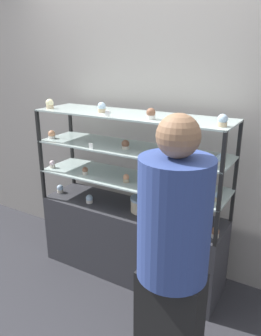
{
  "coord_description": "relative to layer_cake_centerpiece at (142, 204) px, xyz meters",
  "views": [
    {
      "loc": [
        1.22,
        -2.07,
        1.78
      ],
      "look_at": [
        0.0,
        0.0,
        0.96
      ],
      "focal_mm": 35.0,
      "sensor_mm": 36.0,
      "label": 1
    }
  ],
  "objects": [
    {
      "name": "display_riser_lower",
      "position": [
        -0.1,
        -0.0,
        0.18
      ],
      "size": [
        1.54,
        0.42,
        0.26
      ],
      "color": "black",
      "rests_on": "display_base"
    },
    {
      "name": "cupcake_13",
      "position": [
        0.12,
        -0.12,
        0.74
      ],
      "size": [
        0.06,
        0.06,
        0.08
      ],
      "color": "white",
      "rests_on": "display_riser_upper"
    },
    {
      "name": "cupcake_2",
      "position": [
        0.26,
        -0.1,
        -0.02
      ],
      "size": [
        0.06,
        0.06,
        0.07
      ],
      "color": "beige",
      "rests_on": "display_base"
    },
    {
      "name": "cupcake_9",
      "position": [
        -0.12,
        -0.05,
        0.48
      ],
      "size": [
        0.06,
        0.06,
        0.07
      ],
      "color": "beige",
      "rests_on": "display_riser_middle"
    },
    {
      "name": "cupcake_5",
      "position": [
        -0.47,
        -0.11,
        0.23
      ],
      "size": [
        0.05,
        0.05,
        0.07
      ],
      "color": "beige",
      "rests_on": "display_riser_lower"
    },
    {
      "name": "cupcake_10",
      "position": [
        0.6,
        -0.06,
        0.48
      ],
      "size": [
        0.06,
        0.06,
        0.07
      ],
      "color": "beige",
      "rests_on": "display_riser_middle"
    },
    {
      "name": "cupcake_0",
      "position": [
        -0.82,
        -0.05,
        -0.02
      ],
      "size": [
        0.06,
        0.06,
        0.07
      ],
      "color": "beige",
      "rests_on": "display_base"
    },
    {
      "name": "customer_figure",
      "position": [
        0.58,
        -0.75,
        0.16
      ],
      "size": [
        0.36,
        0.36,
        1.55
      ],
      "color": "black",
      "rests_on": "ground_plane"
    },
    {
      "name": "sheet_cake_frosted",
      "position": [
        0.31,
        -0.02,
        0.23
      ],
      "size": [
        0.23,
        0.17,
        0.06
      ],
      "color": "beige",
      "rests_on": "display_riser_lower"
    },
    {
      "name": "price_tag_3",
      "position": [
        -0.18,
        -0.2,
        0.73
      ],
      "size": [
        0.04,
        0.0,
        0.04
      ],
      "color": "white",
      "rests_on": "display_riser_upper"
    },
    {
      "name": "cupcake_1",
      "position": [
        -0.45,
        -0.09,
        -0.02
      ],
      "size": [
        0.06,
        0.06,
        0.07
      ],
      "color": "white",
      "rests_on": "display_base"
    },
    {
      "name": "ground_plane",
      "position": [
        -0.1,
        -0.0,
        -0.67
      ],
      "size": [
        20.0,
        20.0,
        0.0
      ],
      "primitive_type": "plane",
      "color": "#2D2D33"
    },
    {
      "name": "back_wall",
      "position": [
        -0.1,
        0.35,
        0.63
      ],
      "size": [
        8.0,
        0.05,
        2.6
      ],
      "color": "gray",
      "rests_on": "ground_plane"
    },
    {
      "name": "layer_cake_centerpiece",
      "position": [
        0.0,
        0.0,
        0.0
      ],
      "size": [
        0.18,
        0.18,
        0.12
      ],
      "color": "beige",
      "rests_on": "display_base"
    },
    {
      "name": "cupcake_14",
      "position": [
        0.6,
        -0.11,
        0.74
      ],
      "size": [
        0.06,
        0.06,
        0.08
      ],
      "color": "#CCB28C",
      "rests_on": "display_riser_upper"
    },
    {
      "name": "cupcake_11",
      "position": [
        -0.8,
        -0.11,
        0.74
      ],
      "size": [
        0.06,
        0.06,
        0.08
      ],
      "color": "#CCB28C",
      "rests_on": "display_riser_upper"
    },
    {
      "name": "cupcake_3",
      "position": [
        0.62,
        -0.1,
        -0.02
      ],
      "size": [
        0.06,
        0.06,
        0.07
      ],
      "color": "beige",
      "rests_on": "display_base"
    },
    {
      "name": "display_base",
      "position": [
        -0.1,
        -0.0,
        -0.36
      ],
      "size": [
        1.54,
        0.42,
        0.61
      ],
      "color": "#333338",
      "rests_on": "ground_plane"
    },
    {
      "name": "display_riser_middle",
      "position": [
        -0.1,
        -0.0,
        0.44
      ],
      "size": [
        1.54,
        0.42,
        0.26
      ],
      "color": "black",
      "rests_on": "display_riser_lower"
    },
    {
      "name": "display_riser_upper",
      "position": [
        -0.1,
        -0.0,
        0.69
      ],
      "size": [
        1.54,
        0.42,
        0.26
      ],
      "color": "black",
      "rests_on": "display_riser_middle"
    },
    {
      "name": "cupcake_4",
      "position": [
        -0.82,
        -0.12,
        0.23
      ],
      "size": [
        0.05,
        0.05,
        0.07
      ],
      "color": "beige",
      "rests_on": "display_riser_lower"
    },
    {
      "name": "cupcake_7",
      "position": [
        0.61,
        -0.07,
        0.23
      ],
      "size": [
        0.05,
        0.05,
        0.07
      ],
      "color": "#CCB28C",
      "rests_on": "display_riser_lower"
    },
    {
      "name": "cupcake_8",
      "position": [
        -0.82,
        -0.09,
        0.48
      ],
      "size": [
        0.06,
        0.06,
        0.07
      ],
      "color": "white",
      "rests_on": "display_riser_middle"
    },
    {
      "name": "price_tag_1",
      "position": [
        0.47,
        -0.2,
        0.22
      ],
      "size": [
        0.04,
        0.0,
        0.04
      ],
      "color": "white",
      "rests_on": "display_riser_lower"
    },
    {
      "name": "price_tag_2",
      "position": [
        -0.33,
        -0.2,
        0.47
      ],
      "size": [
        0.04,
        0.0,
        0.04
      ],
      "color": "white",
      "rests_on": "display_riser_middle"
    },
    {
      "name": "cupcake_12",
      "position": [
        -0.33,
        -0.05,
        0.74
      ],
      "size": [
        0.06,
        0.06,
        0.08
      ],
      "color": "#CCB28C",
      "rests_on": "display_riser_upper"
    },
    {
      "name": "cupcake_6",
      "position": [
        -0.09,
        -0.08,
        0.23
      ],
      "size": [
        0.05,
        0.05,
        0.07
      ],
      "color": "#CCB28C",
      "rests_on": "display_riser_lower"
    },
    {
      "name": "price_tag_0",
      "position": [
        0.13,
        -0.2,
        -0.04
      ],
      "size": [
        0.04,
        0.0,
        0.04
      ],
      "color": "white",
      "rests_on": "display_base"
    }
  ]
}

